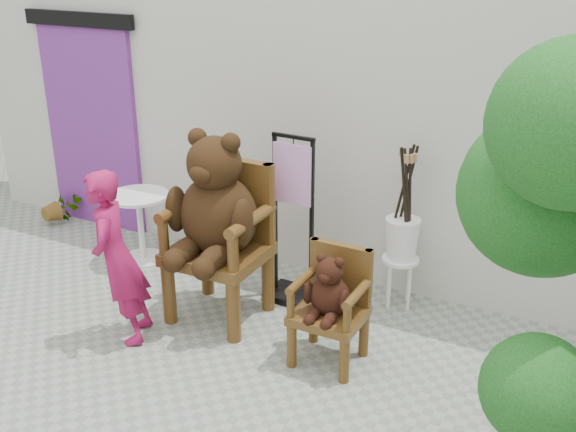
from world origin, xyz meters
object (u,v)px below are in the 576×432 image
object	(u,v)px
cafe_table	(140,220)
stool_bucket	(402,238)
chair_small	(331,297)
person	(117,258)
chair_big	(217,215)
display_stand	(293,239)

from	to	relation	value
cafe_table	stool_bucket	size ratio (longest dim) A/B	0.48
chair_small	person	bearing A→B (deg)	-163.06
chair_big	person	size ratio (longest dim) A/B	1.16
cafe_table	stool_bucket	world-z (taller)	stool_bucket
person	display_stand	xyz separation A→B (m)	(0.92, 1.19, -0.12)
cafe_table	display_stand	xyz separation A→B (m)	(1.69, -0.00, 0.14)
display_stand	stool_bucket	bearing A→B (deg)	23.20
chair_big	display_stand	world-z (taller)	chair_big
chair_big	chair_small	distance (m)	1.18
chair_small	cafe_table	xyz separation A→B (m)	(-2.37, 0.71, -0.10)
person	cafe_table	xyz separation A→B (m)	(-0.77, 1.20, -0.27)
stool_bucket	person	bearing A→B (deg)	-139.65
person	display_stand	bearing A→B (deg)	116.63
chair_small	stool_bucket	world-z (taller)	stool_bucket
chair_small	display_stand	world-z (taller)	display_stand
chair_small	person	xyz separation A→B (m)	(-1.60, -0.49, 0.17)
person	stool_bucket	size ratio (longest dim) A/B	0.97
chair_big	cafe_table	distance (m)	1.46
cafe_table	display_stand	distance (m)	1.70
chair_big	chair_small	size ratio (longest dim) A/B	1.82
chair_small	display_stand	distance (m)	0.98
chair_big	cafe_table	xyz separation A→B (m)	(-1.27, 0.53, -0.48)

